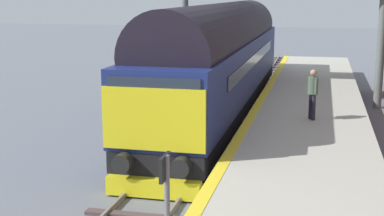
# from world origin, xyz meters

# --- Properties ---
(ground_plane) EXTENTS (140.00, 140.00, 0.00)m
(ground_plane) POSITION_xyz_m (0.00, 0.00, 0.00)
(ground_plane) COLOR slate
(ground_plane) RESTS_ON ground
(track_main) EXTENTS (2.50, 60.00, 0.15)m
(track_main) POSITION_xyz_m (0.00, 0.00, 0.06)
(track_main) COLOR slate
(track_main) RESTS_ON ground
(station_platform) EXTENTS (4.00, 44.00, 1.01)m
(station_platform) POSITION_xyz_m (3.60, 0.00, 0.50)
(station_platform) COLOR #B6B5A5
(station_platform) RESTS_ON ground
(diesel_locomotive) EXTENTS (2.74, 19.32, 4.68)m
(diesel_locomotive) POSITION_xyz_m (0.00, 7.24, 2.49)
(diesel_locomotive) COLOR black
(diesel_locomotive) RESTS_ON ground
(signal_post_near) EXTENTS (0.44, 0.22, 4.23)m
(signal_post_near) POSITION_xyz_m (-2.24, 4.37, 2.77)
(signal_post_near) COLOR gray
(signal_post_near) RESTS_ON ground
(platform_number_sign) EXTENTS (0.10, 0.44, 1.84)m
(platform_number_sign) POSITION_xyz_m (1.90, -7.80, 2.23)
(platform_number_sign) COLOR slate
(platform_number_sign) RESTS_ON station_platform
(waiting_passenger) EXTENTS (0.46, 0.46, 1.64)m
(waiting_passenger) POSITION_xyz_m (3.74, 3.27, 1.99)
(waiting_passenger) COLOR #282632
(waiting_passenger) RESTS_ON station_platform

